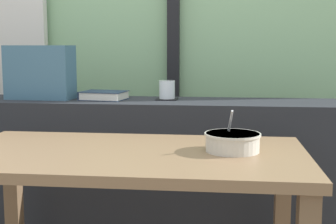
# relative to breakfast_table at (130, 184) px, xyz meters

# --- Properties ---
(curtain_left_panel) EXTENTS (0.56, 0.06, 2.50)m
(curtain_left_panel) POSITION_rel_breakfast_table_xyz_m (-1.02, 1.18, 0.63)
(curtain_left_panel) COLOR silver
(curtain_left_panel) RESTS_ON ground
(window_divider_post) EXTENTS (0.07, 0.05, 2.60)m
(window_divider_post) POSITION_rel_breakfast_table_xyz_m (0.03, 1.21, 0.68)
(window_divider_post) COLOR black
(window_divider_post) RESTS_ON ground
(dark_console_ledge) EXTENTS (2.80, 0.36, 0.84)m
(dark_console_ledge) POSITION_rel_breakfast_table_xyz_m (-0.07, 0.64, -0.20)
(dark_console_ledge) COLOR #23262B
(dark_console_ledge) RESTS_ON ground
(breakfast_table) EXTENTS (1.22, 0.65, 0.74)m
(breakfast_table) POSITION_rel_breakfast_table_xyz_m (0.00, 0.00, 0.00)
(breakfast_table) COLOR brown
(breakfast_table) RESTS_ON ground
(coaster_square) EXTENTS (0.10, 0.10, 0.00)m
(coaster_square) POSITION_rel_breakfast_table_xyz_m (0.05, 0.68, 0.22)
(coaster_square) COLOR black
(coaster_square) RESTS_ON dark_console_ledge
(juice_glass) EXTENTS (0.08, 0.08, 0.09)m
(juice_glass) POSITION_rel_breakfast_table_xyz_m (0.05, 0.68, 0.27)
(juice_glass) COLOR white
(juice_glass) RESTS_ON coaster_square
(closed_book) EXTENTS (0.23, 0.19, 0.04)m
(closed_book) POSITION_rel_breakfast_table_xyz_m (-0.26, 0.65, 0.24)
(closed_book) COLOR #1E2D47
(closed_book) RESTS_ON dark_console_ledge
(throw_pillow) EXTENTS (0.33, 0.16, 0.26)m
(throw_pillow) POSITION_rel_breakfast_table_xyz_m (-0.57, 0.64, 0.35)
(throw_pillow) COLOR #426B84
(throw_pillow) RESTS_ON dark_console_ledge
(soup_bowl) EXTENTS (0.19, 0.19, 0.15)m
(soup_bowl) POSITION_rel_breakfast_table_xyz_m (0.35, 0.04, 0.15)
(soup_bowl) COLOR beige
(soup_bowl) RESTS_ON breakfast_table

